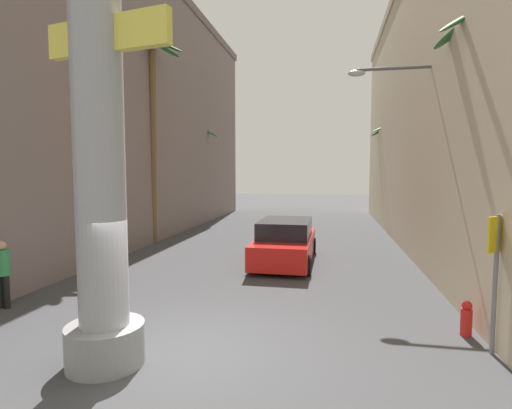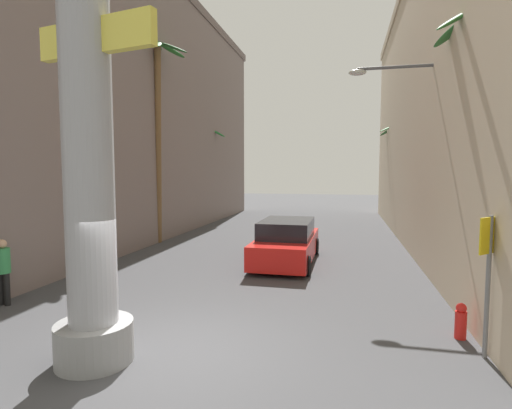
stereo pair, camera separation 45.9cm
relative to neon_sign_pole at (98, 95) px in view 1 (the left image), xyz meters
name	(u,v)px [view 1 (the left image)]	position (x,y,z in m)	size (l,w,h in m)	color
ground_plane	(273,249)	(1.33, 10.72, -4.55)	(86.14, 86.14, 0.00)	#424244
building_left	(99,109)	(-8.20, 13.15, 1.99)	(7.99, 28.50, 13.07)	slate
building_right	(494,106)	(10.87, 13.73, 1.70)	(8.37, 27.55, 12.48)	#C6B293
neon_sign_pole	(98,95)	(0.00, 0.00, 0.00)	(2.65, 1.31, 10.43)	#9E9EA3
street_lamp	(422,145)	(6.59, 7.50, -0.40)	(2.93, 0.28, 6.72)	#59595E
crossing_sign	(496,263)	(6.68, 1.67, -2.88)	(0.47, 0.47, 2.55)	slate
car_lead	(285,242)	(2.14, 8.36, -3.81)	(2.08, 4.91, 1.56)	black
palm_tree_mid_left	(153,115)	(-4.23, 11.12, 1.33)	(2.82, 2.68, 9.21)	brown
palm_tree_far_right	(392,160)	(7.59, 21.13, -0.45)	(3.13, 3.12, 6.48)	brown
palm_tree_near_right	(483,117)	(7.43, 4.86, 0.10)	(2.56, 2.54, 7.29)	brown
palm_tree_far_left	(201,160)	(-4.83, 19.63, -0.45)	(2.49, 2.57, 6.25)	brown
pedestrian_curb_left	(2,269)	(-4.01, 2.13, -3.59)	(0.38, 0.38, 1.65)	black
fire_hydrant	(466,318)	(6.48, 2.45, -4.20)	(0.22, 0.22, 0.72)	red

